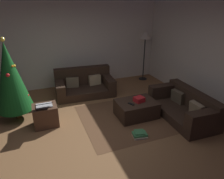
{
  "coord_description": "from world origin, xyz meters",
  "views": [
    {
      "loc": [
        -0.96,
        -3.38,
        2.59
      ],
      "look_at": [
        0.58,
        0.59,
        0.75
      ],
      "focal_mm": 33.12,
      "sensor_mm": 36.0,
      "label": 1
    }
  ],
  "objects": [
    {
      "name": "couch_left",
      "position": [
        0.34,
        2.26,
        0.27
      ],
      "size": [
        1.73,
        1.04,
        0.75
      ],
      "rotation": [
        0.0,
        0.0,
        3.08
      ],
      "color": "#332319",
      "rests_on": "ground_plane"
    },
    {
      "name": "couch_right",
      "position": [
        2.24,
        0.04,
        0.26
      ],
      "size": [
        0.94,
        1.79,
        0.63
      ],
      "rotation": [
        0.0,
        0.0,
        1.53
      ],
      "color": "#332319",
      "rests_on": "ground_plane"
    },
    {
      "name": "side_table",
      "position": [
        -0.9,
        0.87,
        0.24
      ],
      "size": [
        0.52,
        0.44,
        0.48
      ],
      "primitive_type": "cube",
      "color": "#4C3323",
      "rests_on": "ground_plane"
    },
    {
      "name": "christmas_tree",
      "position": [
        -1.51,
        1.44,
        1.03
      ],
      "size": [
        0.81,
        0.81,
        1.91
      ],
      "color": "brown",
      "rests_on": "ground_plane"
    },
    {
      "name": "corner_lamp",
      "position": [
        2.59,
        2.7,
        1.42
      ],
      "size": [
        0.36,
        0.36,
        1.67
      ],
      "color": "black",
      "rests_on": "ground_plane"
    },
    {
      "name": "laptop",
      "position": [
        -0.9,
        0.8,
        0.54
      ],
      "size": [
        0.34,
        0.41,
        0.19
      ],
      "color": "silver",
      "rests_on": "side_table"
    },
    {
      "name": "ottoman",
      "position": [
        1.17,
        0.48,
        0.2
      ],
      "size": [
        0.93,
        0.69,
        0.39
      ],
      "primitive_type": "cube",
      "color": "#332319",
      "rests_on": "ground_plane"
    },
    {
      "name": "book_stack",
      "position": [
        0.85,
        -0.3,
        0.05
      ],
      "size": [
        0.32,
        0.28,
        0.11
      ],
      "color": "beige",
      "rests_on": "ground_plane"
    },
    {
      "name": "area_rug",
      "position": [
        1.17,
        0.48,
        0.0
      ],
      "size": [
        2.6,
        2.0,
        0.01
      ],
      "primitive_type": "cube",
      "color": "brown",
      "rests_on": "ground_plane"
    },
    {
      "name": "rear_partition",
      "position": [
        0.0,
        3.14,
        1.3
      ],
      "size": [
        6.4,
        0.12,
        2.6
      ],
      "primitive_type": "cube",
      "color": "silver",
      "rests_on": "ground_plane"
    },
    {
      "name": "tv_remote",
      "position": [
        0.98,
        0.4,
        0.4
      ],
      "size": [
        0.1,
        0.17,
        0.02
      ],
      "primitive_type": "cube",
      "rotation": [
        0.0,
        0.0,
        0.37
      ],
      "color": "black",
      "rests_on": "ottoman"
    },
    {
      "name": "gift_box",
      "position": [
        1.22,
        0.46,
        0.45
      ],
      "size": [
        0.26,
        0.24,
        0.11
      ],
      "primitive_type": "cube",
      "rotation": [
        0.0,
        0.0,
        0.22
      ],
      "color": "red",
      "rests_on": "ottoman"
    },
    {
      "name": "corner_partition",
      "position": [
        3.14,
        0.0,
        1.3
      ],
      "size": [
        0.12,
        6.4,
        2.6
      ],
      "primitive_type": "cube",
      "color": "silver",
      "rests_on": "ground_plane"
    },
    {
      "name": "ground_plane",
      "position": [
        0.0,
        0.0,
        0.0
      ],
      "size": [
        6.4,
        6.4,
        0.0
      ],
      "primitive_type": "plane",
      "color": "brown"
    }
  ]
}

